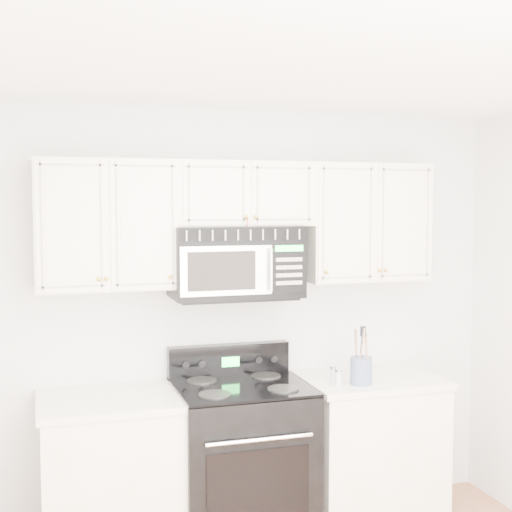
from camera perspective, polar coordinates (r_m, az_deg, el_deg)
name	(u,v)px	position (r m, az deg, el deg)	size (l,w,h in m)	color
room	(351,381)	(2.95, 7.58, -9.90)	(3.51, 3.51, 2.61)	#9F6346
base_cabinet_left	(116,481)	(4.36, -11.15, -17.26)	(0.86, 0.65, 0.92)	white
base_cabinet_right	(369,452)	(4.78, 9.02, -15.25)	(0.86, 0.65, 0.92)	white
range	(241,459)	(4.46, -1.17, -15.90)	(0.78, 0.71, 1.13)	black
upper_cabinets	(242,217)	(4.35, -1.11, 3.13)	(2.44, 0.37, 0.75)	white
microwave	(236,261)	(4.32, -1.65, -0.44)	(0.78, 0.44, 0.43)	black
utensil_crock	(361,369)	(4.42, 8.41, -8.94)	(0.13, 0.13, 0.35)	#4B566D
shaker_salt	(333,373)	(4.50, 6.19, -9.31)	(0.04, 0.04, 0.09)	#AFB2C4
shaker_pepper	(338,377)	(4.39, 6.61, -9.60)	(0.04, 0.04, 0.10)	#AFB2C4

